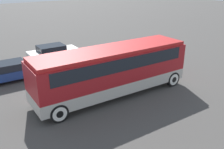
{
  "coord_description": "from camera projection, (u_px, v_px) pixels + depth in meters",
  "views": [
    {
      "loc": [
        -7.84,
        -11.98,
        7.13
      ],
      "look_at": [
        0.0,
        0.0,
        1.37
      ],
      "focal_mm": 40.0,
      "sensor_mm": 36.0,
      "label": 1
    }
  ],
  "objects": [
    {
      "name": "parked_car_mid",
      "position": [
        12.0,
        71.0,
        17.95
      ],
      "size": [
        4.01,
        1.88,
        1.34
      ],
      "color": "navy",
      "rests_on": "ground_plane"
    },
    {
      "name": "ground_plane",
      "position": [
        112.0,
        94.0,
        15.94
      ],
      "size": [
        120.0,
        120.0,
        0.0
      ],
      "primitive_type": "plane",
      "color": "#423F3D"
    },
    {
      "name": "tour_bus",
      "position": [
        113.0,
        67.0,
        15.31
      ],
      "size": [
        10.01,
        2.65,
        3.04
      ],
      "color": "#B7B2A8",
      "rests_on": "ground_plane"
    },
    {
      "name": "parked_car_near",
      "position": [
        53.0,
        52.0,
        22.23
      ],
      "size": [
        4.38,
        1.9,
        1.33
      ],
      "color": "silver",
      "rests_on": "ground_plane"
    }
  ]
}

